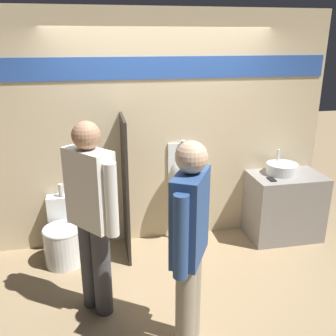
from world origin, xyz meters
name	(u,v)px	position (x,y,z in m)	size (l,w,h in m)	color
ground_plane	(171,260)	(0.00, 0.00, 0.00)	(16.00, 16.00, 0.00)	#997F5B
display_wall	(161,131)	(0.00, 0.60, 1.36)	(3.96, 0.07, 2.70)	beige
sink_counter	(284,206)	(1.49, 0.29, 0.41)	(0.87, 0.56, 0.82)	gray
sink_basin	(282,169)	(1.44, 0.35, 0.89)	(0.38, 0.38, 0.27)	silver
cell_phone	(272,179)	(1.23, 0.18, 0.83)	(0.07, 0.14, 0.01)	black
divider_near_counter	(125,189)	(-0.46, 0.27, 0.80)	(0.03, 0.60, 1.61)	#28231E
urinal_near_counter	(184,176)	(0.25, 0.43, 0.85)	(0.36, 0.30, 1.25)	silver
toilet	(64,238)	(-1.17, 0.23, 0.28)	(0.43, 0.59, 0.84)	silver
person_in_vest	(92,213)	(-0.82, -0.63, 0.98)	(0.44, 0.50, 1.77)	#3D3D42
person_with_lanyard	(190,243)	(-0.12, -1.24, 0.96)	(0.38, 0.54, 1.73)	gray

